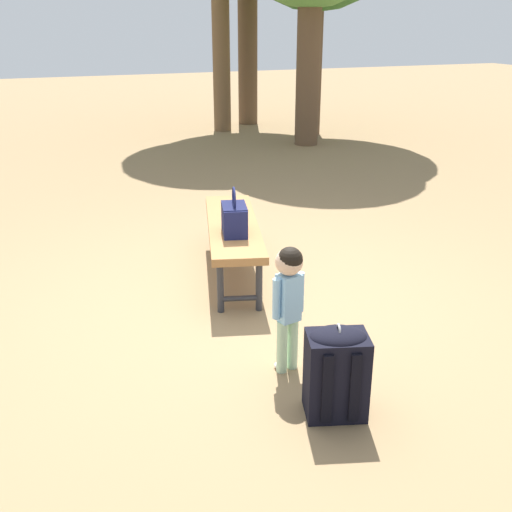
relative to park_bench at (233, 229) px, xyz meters
The scene contains 5 objects.
ground_plane 0.79m from the park_bench, ahead, with size 40.00×40.00×0.00m, color #8C704C.
park_bench is the anchor object (origin of this frame).
handbag 0.32m from the park_bench, 16.85° to the right, with size 0.36×0.26×0.37m.
child_standing 1.54m from the park_bench, ahead, with size 0.16×0.21×0.80m.
backpack_large 2.02m from the park_bench, ahead, with size 0.34×0.38×0.54m.
Camera 1 is at (3.74, -1.45, 2.00)m, focal length 42.51 mm.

